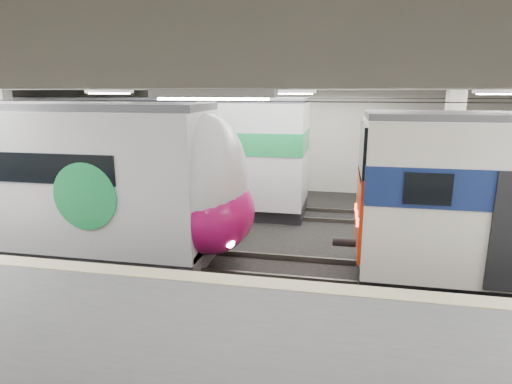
# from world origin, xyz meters

# --- Properties ---
(station_hall) EXTENTS (36.00, 24.00, 5.75)m
(station_hall) POSITION_xyz_m (0.00, -1.74, 3.24)
(station_hall) COLOR black
(station_hall) RESTS_ON ground
(modern_emu) EXTENTS (14.47, 2.99, 4.64)m
(modern_emu) POSITION_xyz_m (-7.32, -0.00, 2.28)
(modern_emu) COLOR silver
(modern_emu) RESTS_ON ground
(far_train) EXTENTS (14.85, 3.05, 4.71)m
(far_train) POSITION_xyz_m (-7.14, 5.50, 2.43)
(far_train) COLOR silver
(far_train) RESTS_ON ground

